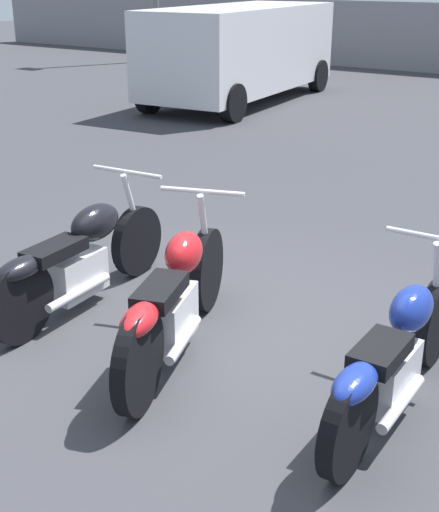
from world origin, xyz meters
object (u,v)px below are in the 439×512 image
object	(u,v)px
motorcycle_slot_0	(80,258)
motorcycle_slot_1	(175,301)
motorcycle_slot_2	(395,358)
parked_van	(241,49)

from	to	relation	value
motorcycle_slot_0	motorcycle_slot_1	world-z (taller)	motorcycle_slot_1
motorcycle_slot_0	motorcycle_slot_1	distance (m)	1.15
motorcycle_slot_1	motorcycle_slot_2	world-z (taller)	motorcycle_slot_1
motorcycle_slot_0	parked_van	size ratio (longest dim) A/B	0.39
motorcycle_slot_0	parked_van	world-z (taller)	parked_van
motorcycle_slot_2	motorcycle_slot_1	bearing A→B (deg)	-174.87
motorcycle_slot_1	motorcycle_slot_2	xyz separation A→B (m)	(1.55, 0.15, -0.03)
motorcycle_slot_1	parked_van	xyz separation A→B (m)	(-5.35, 9.33, 0.64)
motorcycle_slot_0	motorcycle_slot_2	size ratio (longest dim) A/B	1.02
parked_van	motorcycle_slot_2	bearing A→B (deg)	-57.75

